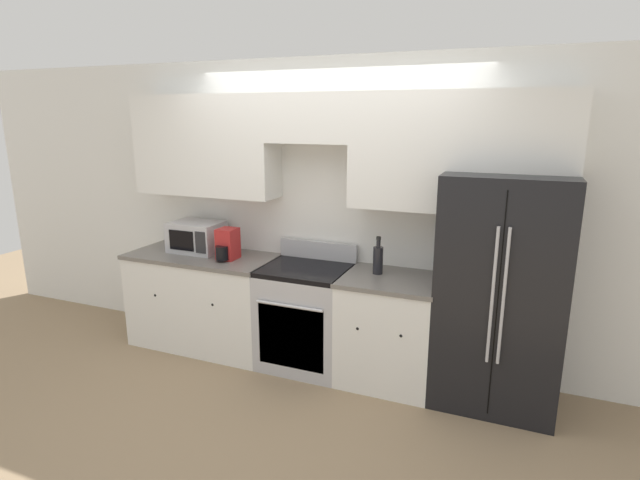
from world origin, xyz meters
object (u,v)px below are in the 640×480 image
refrigerator (500,291)px  bottle (378,259)px  oven_range (306,316)px  microwave (197,237)px

refrigerator → bottle: (-0.94, 0.02, 0.14)m
oven_range → bottle: 0.83m
refrigerator → microwave: 2.70m
refrigerator → microwave: bearing=179.2°
microwave → bottle: size_ratio=1.53×
refrigerator → microwave: size_ratio=3.70×
oven_range → refrigerator: (1.55, 0.05, 0.42)m
refrigerator → microwave: (-2.69, 0.04, 0.16)m
refrigerator → bottle: size_ratio=5.66×
microwave → bottle: bearing=-0.7°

